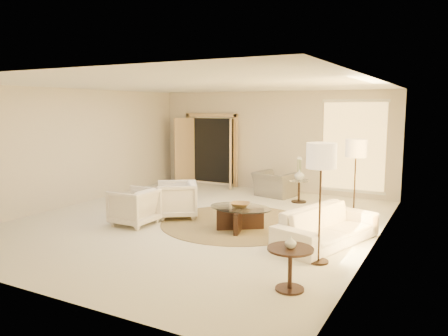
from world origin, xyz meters
The scene contains 18 objects.
room centered at (0.00, 0.00, 1.40)m, with size 7.04×8.04×2.83m.
windows_right centered at (3.45, 0.10, 1.35)m, with size 0.10×6.40×2.40m, color #FFCA66, non-canonical shape.
window_back_corner centered at (2.30, 3.95, 1.35)m, with size 1.70×0.10×2.40m, color #FFCA66, non-canonical shape.
curtains_right centered at (3.40, 1.00, 1.30)m, with size 0.06×5.20×2.60m, color #C6B689, non-canonical shape.
french_doors centered at (-1.90, 3.82, 1.07)m, with size 1.95×0.66×2.16m.
area_rug centered at (0.77, 0.25, 0.01)m, with size 3.11×3.11×0.01m, color #463820.
sofa centered at (2.77, -0.22, 0.32)m, with size 2.16×0.84×0.63m, color white.
armchair_left centered at (-0.59, 0.08, 0.43)m, with size 0.83×0.78×0.85m, color white.
armchair_right centered at (-1.00, -0.83, 0.41)m, with size 0.79×0.74×0.82m, color white.
accent_chair centered at (0.45, 3.18, 0.43)m, with size 0.99×0.65×0.87m, color gray.
coffee_table centered at (1.06, -0.16, 0.28)m, with size 1.57×1.57×0.45m.
end_table centered at (2.86, -2.38, 0.39)m, with size 0.60×0.60×0.57m.
side_table centered at (1.26, 2.77, 0.34)m, with size 0.49×0.49×0.57m.
floor_lamp_near centered at (2.90, 1.30, 1.47)m, with size 0.42×0.42×1.73m.
floor_lamp_far centered at (2.90, -1.20, 1.56)m, with size 0.45×0.45×1.84m.
bowl centered at (1.06, -0.16, 0.50)m, with size 0.37×0.37×0.09m, color brown.
end_vase centered at (2.86, -2.38, 0.64)m, with size 0.15×0.15×0.16m, color silver.
side_vase centered at (1.26, 2.77, 0.69)m, with size 0.25×0.25×0.27m, color silver.
Camera 1 is at (4.66, -7.55, 2.37)m, focal length 35.00 mm.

